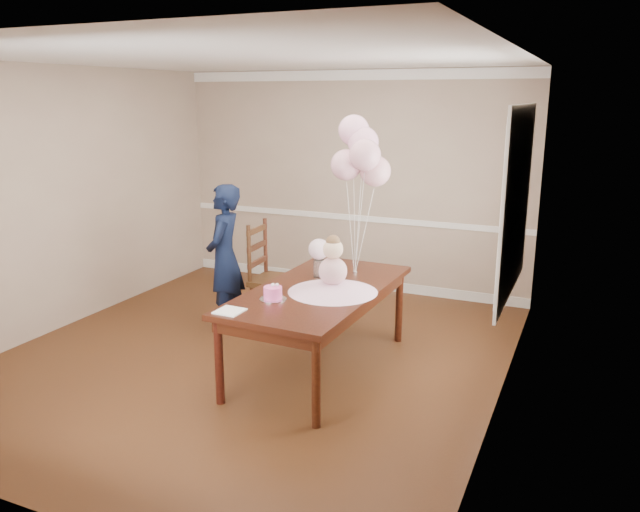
# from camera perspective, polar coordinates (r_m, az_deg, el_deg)

# --- Properties ---
(floor) EXTENTS (4.50, 5.00, 0.00)m
(floor) POSITION_cam_1_polar(r_m,az_deg,el_deg) (6.00, -6.15, -9.11)
(floor) COLOR #361C0D
(floor) RESTS_ON ground
(ceiling) EXTENTS (4.50, 5.00, 0.02)m
(ceiling) POSITION_cam_1_polar(r_m,az_deg,el_deg) (5.52, -6.94, 17.56)
(ceiling) COLOR silver
(ceiling) RESTS_ON wall_back
(wall_back) EXTENTS (4.50, 0.02, 2.70)m
(wall_back) POSITION_cam_1_polar(r_m,az_deg,el_deg) (7.83, 2.81, 6.79)
(wall_back) COLOR gray
(wall_back) RESTS_ON floor
(wall_front) EXTENTS (4.50, 0.02, 2.70)m
(wall_front) POSITION_cam_1_polar(r_m,az_deg,el_deg) (3.74, -26.28, -3.27)
(wall_front) COLOR gray
(wall_front) RESTS_ON floor
(wall_left) EXTENTS (0.02, 5.00, 2.70)m
(wall_left) POSITION_cam_1_polar(r_m,az_deg,el_deg) (7.01, -22.67, 4.79)
(wall_left) COLOR gray
(wall_left) RESTS_ON floor
(wall_right) EXTENTS (0.02, 5.00, 2.70)m
(wall_right) POSITION_cam_1_polar(r_m,az_deg,el_deg) (4.88, 16.91, 1.51)
(wall_right) COLOR gray
(wall_right) RESTS_ON floor
(chair_rail_trim) EXTENTS (4.50, 0.02, 0.07)m
(chair_rail_trim) POSITION_cam_1_polar(r_m,az_deg,el_deg) (7.90, 2.74, 3.54)
(chair_rail_trim) COLOR white
(chair_rail_trim) RESTS_ON wall_back
(crown_molding) EXTENTS (4.50, 0.02, 0.12)m
(crown_molding) POSITION_cam_1_polar(r_m,az_deg,el_deg) (7.76, 2.90, 16.19)
(crown_molding) COLOR white
(crown_molding) RESTS_ON wall_back
(baseboard_trim) EXTENTS (4.50, 0.02, 0.12)m
(baseboard_trim) POSITION_cam_1_polar(r_m,az_deg,el_deg) (8.10, 2.67, -2.30)
(baseboard_trim) COLOR silver
(baseboard_trim) RESTS_ON floor
(window_frame) EXTENTS (0.02, 1.66, 1.56)m
(window_frame) POSITION_cam_1_polar(r_m,az_deg,el_deg) (5.34, 17.54, 4.71)
(window_frame) COLOR white
(window_frame) RESTS_ON wall_right
(window_blinds) EXTENTS (0.01, 1.50, 1.40)m
(window_blinds) POSITION_cam_1_polar(r_m,az_deg,el_deg) (5.34, 17.35, 4.73)
(window_blinds) COLOR silver
(window_blinds) RESTS_ON wall_right
(dining_table_top) EXTENTS (1.08, 2.06, 0.05)m
(dining_table_top) POSITION_cam_1_polar(r_m,az_deg,el_deg) (5.46, -0.06, -3.18)
(dining_table_top) COLOR black
(dining_table_top) RESTS_ON table_leg_fl
(table_apron) EXTENTS (0.98, 1.96, 0.10)m
(table_apron) POSITION_cam_1_polar(r_m,az_deg,el_deg) (5.49, -0.06, -3.94)
(table_apron) COLOR black
(table_apron) RESTS_ON table_leg_fl
(table_leg_fl) EXTENTS (0.07, 0.07, 0.71)m
(table_leg_fl) POSITION_cam_1_polar(r_m,az_deg,el_deg) (5.05, -9.22, -9.53)
(table_leg_fl) COLOR black
(table_leg_fl) RESTS_ON floor
(table_leg_fr) EXTENTS (0.07, 0.07, 0.71)m
(table_leg_fr) POSITION_cam_1_polar(r_m,az_deg,el_deg) (4.65, -0.37, -11.52)
(table_leg_fr) COLOR black
(table_leg_fr) RESTS_ON floor
(table_leg_bl) EXTENTS (0.07, 0.07, 0.71)m
(table_leg_bl) POSITION_cam_1_polar(r_m,az_deg,el_deg) (6.56, 0.16, -3.64)
(table_leg_bl) COLOR black
(table_leg_bl) RESTS_ON floor
(table_leg_br) EXTENTS (0.07, 0.07, 0.71)m
(table_leg_br) POSITION_cam_1_polar(r_m,az_deg,el_deg) (6.25, 7.25, -4.67)
(table_leg_br) COLOR black
(table_leg_br) RESTS_ON floor
(baby_skirt) EXTENTS (0.80, 0.80, 0.10)m
(baby_skirt) POSITION_cam_1_polar(r_m,az_deg,el_deg) (5.33, 1.18, -2.76)
(baby_skirt) COLOR #E7AACD
(baby_skirt) RESTS_ON dining_table_top
(baby_torso) EXTENTS (0.24, 0.24, 0.24)m
(baby_torso) POSITION_cam_1_polar(r_m,az_deg,el_deg) (5.30, 1.19, -1.40)
(baby_torso) COLOR pink
(baby_torso) RESTS_ON baby_skirt
(baby_head) EXTENTS (0.17, 0.17, 0.17)m
(baby_head) POSITION_cam_1_polar(r_m,az_deg,el_deg) (5.25, 1.20, 0.63)
(baby_head) COLOR beige
(baby_head) RESTS_ON baby_torso
(baby_hair) EXTENTS (0.12, 0.12, 0.12)m
(baby_hair) POSITION_cam_1_polar(r_m,az_deg,el_deg) (5.23, 1.20, 1.28)
(baby_hair) COLOR brown
(baby_hair) RESTS_ON baby_head
(cake_platter) EXTENTS (0.23, 0.23, 0.01)m
(cake_platter) POSITION_cam_1_polar(r_m,az_deg,el_deg) (5.16, -4.32, -3.95)
(cake_platter) COLOR silver
(cake_platter) RESTS_ON dining_table_top
(birthday_cake) EXTENTS (0.16, 0.16, 0.10)m
(birthday_cake) POSITION_cam_1_polar(r_m,az_deg,el_deg) (5.14, -4.33, -3.37)
(birthday_cake) COLOR #FF50AC
(birthday_cake) RESTS_ON cake_platter
(cake_flower_a) EXTENTS (0.03, 0.03, 0.03)m
(cake_flower_a) POSITION_cam_1_polar(r_m,az_deg,el_deg) (5.12, -4.35, -2.66)
(cake_flower_a) COLOR white
(cake_flower_a) RESTS_ON birthday_cake
(cake_flower_b) EXTENTS (0.03, 0.03, 0.03)m
(cake_flower_b) POSITION_cam_1_polar(r_m,az_deg,el_deg) (5.13, -3.94, -2.65)
(cake_flower_b) COLOR white
(cake_flower_b) RESTS_ON birthday_cake
(rose_vase_near) EXTENTS (0.10, 0.10, 0.16)m
(rose_vase_near) POSITION_cam_1_polar(r_m,az_deg,el_deg) (5.76, -0.10, -1.14)
(rose_vase_near) COLOR silver
(rose_vase_near) RESTS_ON dining_table_top
(roses_near) EXTENTS (0.19, 0.19, 0.19)m
(roses_near) POSITION_cam_1_polar(r_m,az_deg,el_deg) (5.71, -0.10, 0.63)
(roses_near) COLOR silver
(roses_near) RESTS_ON rose_vase_near
(napkin) EXTENTS (0.21, 0.21, 0.01)m
(napkin) POSITION_cam_1_polar(r_m,az_deg,el_deg) (4.91, -8.25, -5.01)
(napkin) COLOR white
(napkin) RESTS_ON dining_table_top
(balloon_weight) EXTENTS (0.04, 0.04, 0.02)m
(balloon_weight) POSITION_cam_1_polar(r_m,az_deg,el_deg) (5.90, 3.20, -1.50)
(balloon_weight) COLOR silver
(balloon_weight) RESTS_ON dining_table_top
(balloon_a) EXTENTS (0.28, 0.28, 0.28)m
(balloon_a) POSITION_cam_1_polar(r_m,az_deg,el_deg) (5.75, 2.40, 8.32)
(balloon_a) COLOR #E4A1B7
(balloon_a) RESTS_ON balloon_ribbon_a
(balloon_b) EXTENTS (0.28, 0.28, 0.28)m
(balloon_b) POSITION_cam_1_polar(r_m,az_deg,el_deg) (5.61, 4.13, 9.19)
(balloon_b) COLOR #DF9DB2
(balloon_b) RESTS_ON balloon_ribbon_b
(balloon_c) EXTENTS (0.28, 0.28, 0.28)m
(balloon_c) POSITION_cam_1_polar(r_m,az_deg,el_deg) (5.78, 3.96, 10.35)
(balloon_c) COLOR #EFA9CE
(balloon_c) RESTS_ON balloon_ribbon_c
(balloon_d) EXTENTS (0.28, 0.28, 0.28)m
(balloon_d) POSITION_cam_1_polar(r_m,az_deg,el_deg) (5.83, 3.11, 11.40)
(balloon_d) COLOR #FCB2D9
(balloon_d) RESTS_ON balloon_ribbon_d
(balloon_e) EXTENTS (0.28, 0.28, 0.28)m
(balloon_e) POSITION_cam_1_polar(r_m,az_deg,el_deg) (5.73, 5.07, 7.75)
(balloon_e) COLOR #D99AA6
(balloon_e) RESTS_ON balloon_ribbon_e
(balloon_ribbon_a) EXTENTS (0.09, 0.01, 0.85)m
(balloon_ribbon_a) POSITION_cam_1_polar(r_m,az_deg,el_deg) (5.82, 2.80, 2.61)
(balloon_ribbon_a) COLOR white
(balloon_ribbon_a) RESTS_ON balloon_weight
(balloon_ribbon_b) EXTENTS (0.10, 0.06, 0.95)m
(balloon_ribbon_b) POSITION_cam_1_polar(r_m,az_deg,el_deg) (5.75, 3.64, 2.96)
(balloon_ribbon_b) COLOR silver
(balloon_ribbon_b) RESTS_ON balloon_weight
(balloon_ribbon_c) EXTENTS (0.03, 0.10, 1.05)m
(balloon_ribbon_c) POSITION_cam_1_polar(r_m,az_deg,el_deg) (5.82, 3.56, 3.62)
(balloon_ribbon_c) COLOR silver
(balloon_ribbon_c) RESTS_ON balloon_weight
(balloon_ribbon_d) EXTENTS (0.08, 0.11, 1.15)m
(balloon_ribbon_d) POSITION_cam_1_polar(r_m,az_deg,el_deg) (5.84, 3.15, 4.17)
(balloon_ribbon_d) COLOR silver
(balloon_ribbon_d) RESTS_ON balloon_weight
(balloon_ribbon_e) EXTENTS (0.15, 0.07, 0.79)m
(balloon_ribbon_e) POSITION_cam_1_polar(r_m,az_deg,el_deg) (5.81, 4.11, 2.32)
(balloon_ribbon_e) COLOR white
(balloon_ribbon_e) RESTS_ON balloon_weight
(dining_chair_seat) EXTENTS (0.51, 0.51, 0.05)m
(dining_chair_seat) POSITION_cam_1_polar(r_m,az_deg,el_deg) (6.62, -3.97, -2.27)
(dining_chair_seat) COLOR #341E0E
(dining_chair_seat) RESTS_ON chair_leg_fl
(chair_leg_fl) EXTENTS (0.05, 0.05, 0.47)m
(chair_leg_fl) POSITION_cam_1_polar(r_m,az_deg,el_deg) (6.61, -6.19, -4.68)
(chair_leg_fl) COLOR #331B0E
(chair_leg_fl) RESTS_ON floor
(chair_leg_fr) EXTENTS (0.05, 0.05, 0.47)m
(chair_leg_fr) POSITION_cam_1_polar(r_m,az_deg,el_deg) (6.45, -3.05, -5.10)
(chair_leg_fr) COLOR #331D0D
(chair_leg_fr) RESTS_ON floor
(chair_leg_bl) EXTENTS (0.05, 0.05, 0.47)m
(chair_leg_bl) POSITION_cam_1_polar(r_m,az_deg,el_deg) (6.94, -4.75, -3.70)
(chair_leg_bl) COLOR #3A140F
(chair_leg_bl) RESTS_ON floor
(chair_leg_br) EXTENTS (0.05, 0.05, 0.47)m
(chair_leg_br) POSITION_cam_1_polar(r_m,az_deg,el_deg) (6.79, -1.74, -4.07)
(chair_leg_br) COLOR #3E1711
(chair_leg_br) RESTS_ON floor
(chair_back_post_l) EXTENTS (0.05, 0.05, 0.61)m
(chair_back_post_l) POSITION_cam_1_polar(r_m,az_deg,el_deg) (6.46, -6.50, 0.16)
(chair_back_post_l) COLOR #331B0D
(chair_back_post_l) RESTS_ON dining_chair_seat
(chair_back_post_r) EXTENTS (0.05, 0.05, 0.61)m
(chair_back_post_r) POSITION_cam_1_polar(r_m,az_deg,el_deg) (6.80, -5.01, 0.92)
(chair_back_post_r) COLOR #3B1910
(chair_back_post_r) RESTS_ON dining_chair_seat
(chair_slat_low) EXTENTS (0.06, 0.44, 0.05)m
(chair_slat_low) POSITION_cam_1_polar(r_m,az_deg,el_deg) (6.66, -5.71, -0.55)
(chair_slat_low) COLOR #3A1B10
(chair_slat_low) RESTS_ON dining_chair_seat
(chair_slat_mid) EXTENTS (0.06, 0.44, 0.05)m
(chair_slat_mid) POSITION_cam_1_polar(r_m,az_deg,el_deg) (6.62, -5.75, 0.92)
(chair_slat_mid) COLOR #33180E
(chair_slat_mid) RESTS_ON dining_chair_seat
(chair_slat_top) EXTENTS (0.06, 0.44, 0.05)m
(chair_slat_top) POSITION_cam_1_polar(r_m,az_deg,el_deg) (6.58, -5.79, 2.40)
(chair_slat_top) COLOR #3C2110
(chair_slat_top) RESTS_ON dining_chair_seat
(woman) EXTENTS (0.49, 0.63, 1.53)m
(woman) POSITION_cam_1_polar(r_m,az_deg,el_deg) (6.53, -8.71, -0.16)
(woman) COLOR black
(woman) RESTS_ON floor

